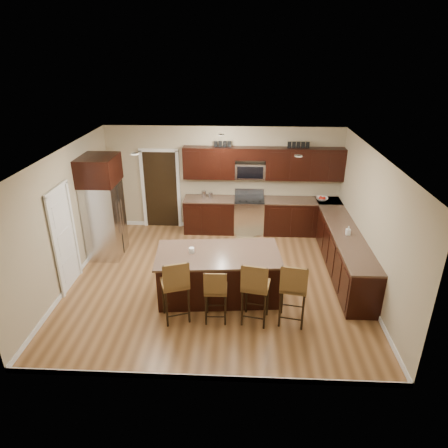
# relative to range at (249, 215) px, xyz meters

# --- Properties ---
(floor) EXTENTS (6.00, 6.00, 0.00)m
(floor) POSITION_rel_range_xyz_m (-0.68, -2.45, -0.47)
(floor) COLOR brown
(floor) RESTS_ON ground
(ceiling) EXTENTS (6.00, 6.00, 0.00)m
(ceiling) POSITION_rel_range_xyz_m (-0.68, -2.45, 2.23)
(ceiling) COLOR silver
(ceiling) RESTS_ON wall_back
(wall_back) EXTENTS (6.00, 0.00, 6.00)m
(wall_back) POSITION_rel_range_xyz_m (-0.68, 0.30, 0.88)
(wall_back) COLOR tan
(wall_back) RESTS_ON floor
(wall_left) EXTENTS (0.00, 5.50, 5.50)m
(wall_left) POSITION_rel_range_xyz_m (-3.68, -2.45, 0.88)
(wall_left) COLOR tan
(wall_left) RESTS_ON floor
(wall_right) EXTENTS (0.00, 5.50, 5.50)m
(wall_right) POSITION_rel_range_xyz_m (2.32, -2.45, 0.88)
(wall_right) COLOR tan
(wall_right) RESTS_ON floor
(base_cabinets) EXTENTS (4.02, 3.96, 0.92)m
(base_cabinets) POSITION_rel_range_xyz_m (1.22, -1.01, -0.01)
(base_cabinets) COLOR black
(base_cabinets) RESTS_ON floor
(upper_cabinets) EXTENTS (4.00, 0.33, 0.80)m
(upper_cabinets) POSITION_rel_range_xyz_m (0.36, 0.13, 1.37)
(upper_cabinets) COLOR black
(upper_cabinets) RESTS_ON wall_back
(range) EXTENTS (0.76, 0.64, 1.11)m
(range) POSITION_rel_range_xyz_m (0.00, 0.00, 0.00)
(range) COLOR silver
(range) RESTS_ON floor
(microwave) EXTENTS (0.76, 0.31, 0.40)m
(microwave) POSITION_rel_range_xyz_m (0.00, 0.15, 1.15)
(microwave) COLOR silver
(microwave) RESTS_ON upper_cabinets
(doorway) EXTENTS (0.85, 0.03, 2.06)m
(doorway) POSITION_rel_range_xyz_m (-2.33, 0.28, 0.56)
(doorway) COLOR black
(doorway) RESTS_ON floor
(pantry_door) EXTENTS (0.03, 0.80, 2.04)m
(pantry_door) POSITION_rel_range_xyz_m (-3.66, -2.75, 0.55)
(pantry_door) COLOR white
(pantry_door) RESTS_ON floor
(letter_decor) EXTENTS (2.20, 0.03, 0.15)m
(letter_decor) POSITION_rel_range_xyz_m (0.22, 0.13, 1.82)
(letter_decor) COLOR black
(letter_decor) RESTS_ON upper_cabinets
(island) EXTENTS (2.43, 1.42, 0.92)m
(island) POSITION_rel_range_xyz_m (-0.62, -2.96, -0.04)
(island) COLOR black
(island) RESTS_ON floor
(stool_left) EXTENTS (0.58, 0.58, 1.22)m
(stool_left) POSITION_rel_range_xyz_m (-1.30, -3.80, 0.29)
(stool_left) COLOR brown
(stool_left) RESTS_ON floor
(stool_mid) EXTENTS (0.40, 0.40, 1.05)m
(stool_mid) POSITION_rel_range_xyz_m (-0.61, -3.80, 0.18)
(stool_mid) COLOR brown
(stool_mid) RESTS_ON floor
(stool_right) EXTENTS (0.53, 0.53, 1.21)m
(stool_right) POSITION_rel_range_xyz_m (0.07, -3.81, 0.28)
(stool_right) COLOR brown
(stool_right) RESTS_ON floor
(refrigerator) EXTENTS (0.79, 0.93, 2.35)m
(refrigerator) POSITION_rel_range_xyz_m (-3.30, -1.40, 0.74)
(refrigerator) COLOR silver
(refrigerator) RESTS_ON floor
(floor_mat) EXTENTS (1.10, 0.93, 0.01)m
(floor_mat) POSITION_rel_range_xyz_m (0.08, -0.64, -0.47)
(floor_mat) COLOR brown
(floor_mat) RESTS_ON floor
(fruit_bowl) EXTENTS (0.34, 0.34, 0.08)m
(fruit_bowl) POSITION_rel_range_xyz_m (1.83, -0.00, 0.49)
(fruit_bowl) COLOR silver
(fruit_bowl) RESTS_ON base_cabinets
(soap_bottle) EXTENTS (0.09, 0.09, 0.19)m
(soap_bottle) POSITION_rel_range_xyz_m (2.02, -2.02, 0.54)
(soap_bottle) COLOR #B2B2B2
(soap_bottle) RESTS_ON base_cabinets
(canister_tall) EXTENTS (0.12, 0.12, 0.20)m
(canister_tall) POSITION_rel_range_xyz_m (-1.17, -0.00, 0.55)
(canister_tall) COLOR silver
(canister_tall) RESTS_ON base_cabinets
(canister_short) EXTENTS (0.11, 0.11, 0.16)m
(canister_short) POSITION_rel_range_xyz_m (-0.99, -0.00, 0.53)
(canister_short) COLOR silver
(canister_short) RESTS_ON base_cabinets
(island_jar) EXTENTS (0.10, 0.10, 0.10)m
(island_jar) POSITION_rel_range_xyz_m (-1.12, -2.96, 0.50)
(island_jar) COLOR white
(island_jar) RESTS_ON island
(stool_extra) EXTENTS (0.53, 0.53, 1.21)m
(stool_extra) POSITION_rel_range_xyz_m (0.72, -3.81, 0.28)
(stool_extra) COLOR brown
(stool_extra) RESTS_ON floor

